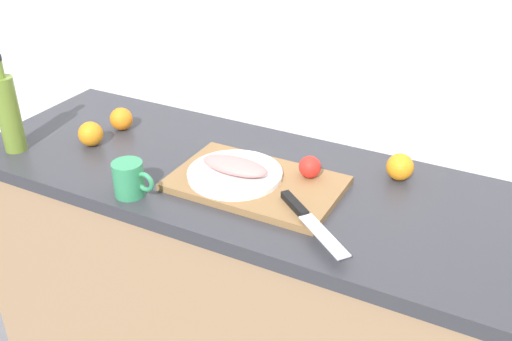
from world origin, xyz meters
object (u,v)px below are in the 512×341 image
(cutting_board, at_px, (256,183))
(coffee_mug_0, at_px, (129,179))
(white_plate, at_px, (235,174))
(olive_oil_bottle, at_px, (8,112))
(chef_knife, at_px, (305,215))
(fish_fillet, at_px, (235,166))
(orange_0, at_px, (400,167))

(cutting_board, xyz_separation_m, coffee_mug_0, (-0.27, -0.19, 0.04))
(white_plate, xyz_separation_m, olive_oil_bottle, (-0.68, -0.13, 0.09))
(chef_knife, bearing_deg, fish_fillet, -163.40)
(coffee_mug_0, bearing_deg, white_plate, 40.35)
(cutting_board, xyz_separation_m, fish_fillet, (-0.06, -0.01, 0.04))
(chef_knife, bearing_deg, coffee_mug_0, -131.64)
(fish_fillet, bearing_deg, coffee_mug_0, -139.65)
(cutting_board, bearing_deg, coffee_mug_0, -145.44)
(fish_fillet, height_order, coffee_mug_0, coffee_mug_0)
(cutting_board, bearing_deg, chef_knife, -29.60)
(white_plate, xyz_separation_m, orange_0, (0.39, 0.23, 0.01))
(cutting_board, distance_m, orange_0, 0.40)
(white_plate, relative_size, orange_0, 3.45)
(orange_0, bearing_deg, fish_fillet, -149.78)
(olive_oil_bottle, bearing_deg, chef_knife, 2.13)
(chef_knife, distance_m, coffee_mug_0, 0.47)
(olive_oil_bottle, relative_size, coffee_mug_0, 2.45)
(cutting_board, relative_size, olive_oil_bottle, 1.53)
(cutting_board, height_order, chef_knife, chef_knife)
(white_plate, relative_size, coffee_mug_0, 2.14)
(coffee_mug_0, xyz_separation_m, orange_0, (0.60, 0.41, -0.01))
(fish_fillet, bearing_deg, olive_oil_bottle, -168.91)
(white_plate, bearing_deg, orange_0, 30.22)
(chef_knife, bearing_deg, white_plate, -163.40)
(coffee_mug_0, relative_size, orange_0, 1.62)
(cutting_board, xyz_separation_m, orange_0, (0.33, 0.22, 0.03))
(white_plate, bearing_deg, chef_knife, -21.72)
(olive_oil_bottle, bearing_deg, orange_0, 18.61)
(cutting_board, height_order, coffee_mug_0, coffee_mug_0)
(cutting_board, height_order, white_plate, white_plate)
(olive_oil_bottle, distance_m, orange_0, 1.13)
(chef_knife, height_order, olive_oil_bottle, olive_oil_bottle)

